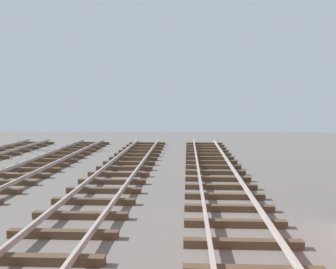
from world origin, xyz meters
The scene contains 0 objects.
Camera 1 is at (-0.44, 0.09, 3.09)m, focal length 43.71 mm.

